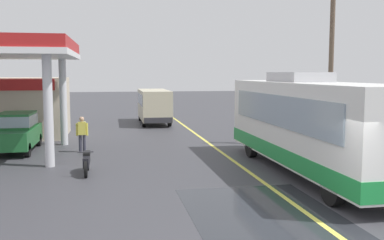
{
  "coord_description": "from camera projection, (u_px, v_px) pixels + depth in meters",
  "views": [
    {
      "loc": [
        -4.96,
        -8.86,
        3.64
      ],
      "look_at": [
        -1.5,
        10.0,
        1.6
      ],
      "focal_mm": 40.99,
      "sensor_mm": 36.0,
      "label": 1
    }
  ],
  "objects": [
    {
      "name": "utility_pole_roadside",
      "position": [
        331.0,
        57.0,
        21.5
      ],
      "size": [
        1.8,
        0.24,
        8.56
      ],
      "color": "brown",
      "rests_on": "ground"
    },
    {
      "name": "ground",
      "position": [
        187.0,
        128.0,
        29.5
      ],
      "size": [
        120.0,
        120.0,
        0.0
      ],
      "primitive_type": "plane",
      "color": "#38383D"
    },
    {
      "name": "motorcycle_parked_forecourt",
      "position": [
        87.0,
        162.0,
        15.95
      ],
      "size": [
        0.55,
        1.8,
        0.92
      ],
      "color": "black",
      "rests_on": "ground"
    },
    {
      "name": "lane_divider_stripe",
      "position": [
        202.0,
        138.0,
        24.61
      ],
      "size": [
        0.16,
        50.0,
        0.01
      ],
      "primitive_type": "cube",
      "color": "#D8CC4C",
      "rests_on": "ground"
    },
    {
      "name": "wet_puddle_patch",
      "position": [
        263.0,
        214.0,
        11.39
      ],
      "size": [
        3.84,
        5.51,
        0.01
      ],
      "primitive_type": "cube",
      "color": "#26282D",
      "rests_on": "ground"
    },
    {
      "name": "pedestrian_near_pump",
      "position": [
        82.0,
        132.0,
        20.23
      ],
      "size": [
        0.55,
        0.22,
        1.66
      ],
      "color": "#33333F",
      "rests_on": "ground"
    },
    {
      "name": "minibus_opposing_lane",
      "position": [
        154.0,
        103.0,
        31.95
      ],
      "size": [
        2.04,
        6.13,
        2.44
      ],
      "color": "#BFB799",
      "rests_on": "ground"
    },
    {
      "name": "coach_bus_main",
      "position": [
        309.0,
        126.0,
        15.95
      ],
      "size": [
        2.6,
        11.04,
        3.69
      ],
      "color": "white",
      "rests_on": "ground"
    },
    {
      "name": "car_at_pump",
      "position": [
        16.0,
        130.0,
        20.46
      ],
      "size": [
        1.7,
        4.2,
        1.82
      ],
      "color": "#1E602D",
      "rests_on": "ground"
    }
  ]
}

